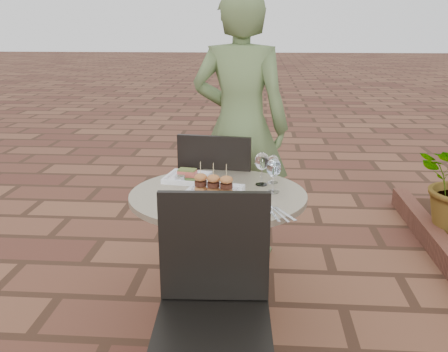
# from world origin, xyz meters

# --- Properties ---
(ground) EXTENTS (60.00, 60.00, 0.00)m
(ground) POSITION_xyz_m (0.00, 0.00, 0.00)
(ground) COLOR brown
(ground) RESTS_ON ground
(cafe_table) EXTENTS (0.90, 0.90, 0.73)m
(cafe_table) POSITION_xyz_m (0.13, -0.17, 0.48)
(cafe_table) COLOR gray
(cafe_table) RESTS_ON ground
(chair_far) EXTENTS (0.50, 0.50, 0.93)m
(chair_far) POSITION_xyz_m (0.08, 0.38, 0.55)
(chair_far) COLOR black
(chair_far) RESTS_ON ground
(chair_near) EXTENTS (0.46, 0.46, 0.93)m
(chair_near) POSITION_xyz_m (0.17, -0.86, 0.55)
(chair_near) COLOR black
(chair_near) RESTS_ON ground
(diner) EXTENTS (0.72, 0.53, 1.79)m
(diner) POSITION_xyz_m (0.21, 0.72, 0.90)
(diner) COLOR #4F6437
(diner) RESTS_ON ground
(plate_salmon) EXTENTS (0.26, 0.26, 0.06)m
(plate_salmon) POSITION_xyz_m (-0.06, 0.04, 0.75)
(plate_salmon) COLOR white
(plate_salmon) RESTS_ON cafe_table
(plate_sliders) EXTENTS (0.31, 0.31, 0.17)m
(plate_sliders) POSITION_xyz_m (0.11, -0.21, 0.77)
(plate_sliders) COLOR white
(plate_sliders) RESTS_ON cafe_table
(plate_tuna) EXTENTS (0.30, 0.30, 0.03)m
(plate_tuna) POSITION_xyz_m (0.13, -0.31, 0.75)
(plate_tuna) COLOR white
(plate_tuna) RESTS_ON cafe_table
(wine_glass_right) EXTENTS (0.08, 0.08, 0.18)m
(wine_glass_right) POSITION_xyz_m (0.41, -0.14, 0.85)
(wine_glass_right) COLOR white
(wine_glass_right) RESTS_ON cafe_table
(wine_glass_mid) EXTENTS (0.08, 0.08, 0.18)m
(wine_glass_mid) POSITION_xyz_m (0.35, -0.02, 0.86)
(wine_glass_mid) COLOR white
(wine_glass_mid) RESTS_ON cafe_table
(wine_glass_far) EXTENTS (0.07, 0.07, 0.15)m
(wine_glass_far) POSITION_xyz_m (0.41, 0.02, 0.84)
(wine_glass_far) COLOR white
(wine_glass_far) RESTS_ON cafe_table
(steel_ramekin) EXTENTS (0.07, 0.07, 0.04)m
(steel_ramekin) POSITION_xyz_m (-0.09, -0.02, 0.75)
(steel_ramekin) COLOR silver
(steel_ramekin) RESTS_ON cafe_table
(cutlery_set) EXTENTS (0.18, 0.24, 0.00)m
(cutlery_set) POSITION_xyz_m (0.43, -0.45, 0.73)
(cutlery_set) COLOR silver
(cutlery_set) RESTS_ON cafe_table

